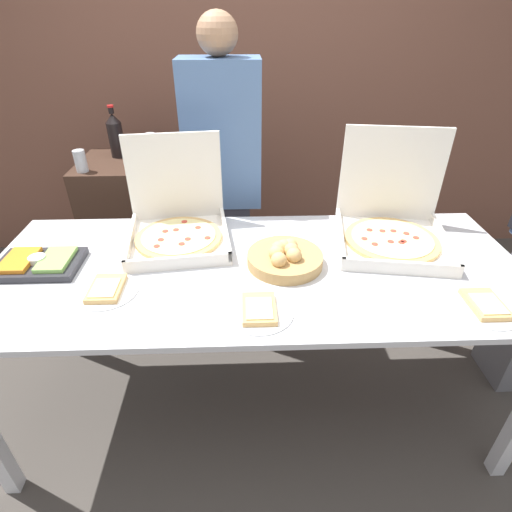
% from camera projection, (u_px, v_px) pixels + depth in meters
% --- Properties ---
extents(ground_plane, '(16.00, 16.00, 0.00)m').
position_uv_depth(ground_plane, '(256.00, 401.00, 2.14)').
color(ground_plane, '#423D38').
extents(brick_wall_behind, '(10.00, 0.06, 2.80)m').
position_uv_depth(brick_wall_behind, '(247.00, 71.00, 2.83)').
color(brick_wall_behind, brown).
rests_on(brick_wall_behind, ground_plane).
extents(buffet_table, '(2.25, 0.92, 0.87)m').
position_uv_depth(buffet_table, '(256.00, 284.00, 1.73)').
color(buffet_table, silver).
rests_on(buffet_table, ground_plane).
extents(pizza_box_near_left, '(0.50, 0.51, 0.44)m').
position_uv_depth(pizza_box_near_left, '(178.00, 222.00, 1.84)').
color(pizza_box_near_left, silver).
rests_on(pizza_box_near_left, buffet_table).
extents(pizza_box_near_right, '(0.55, 0.56, 0.47)m').
position_uv_depth(pizza_box_near_right, '(392.00, 223.00, 1.83)').
color(pizza_box_near_right, silver).
rests_on(pizza_box_near_right, buffet_table).
extents(paper_plate_front_center, '(0.25, 0.25, 0.03)m').
position_uv_depth(paper_plate_front_center, '(259.00, 310.00, 1.42)').
color(paper_plate_front_center, white).
rests_on(paper_plate_front_center, buffet_table).
extents(paper_plate_front_left, '(0.25, 0.25, 0.03)m').
position_uv_depth(paper_plate_front_left, '(485.00, 305.00, 1.44)').
color(paper_plate_front_left, white).
rests_on(paper_plate_front_left, buffet_table).
extents(paper_plate_front_right, '(0.24, 0.24, 0.03)m').
position_uv_depth(paper_plate_front_right, '(106.00, 289.00, 1.52)').
color(paper_plate_front_right, white).
rests_on(paper_plate_front_right, buffet_table).
extents(veggie_tray, '(0.34, 0.23, 0.05)m').
position_uv_depth(veggie_tray, '(39.00, 263.00, 1.65)').
color(veggie_tray, '#28282D').
rests_on(veggie_tray, buffet_table).
extents(bread_basket, '(0.32, 0.32, 0.10)m').
position_uv_depth(bread_basket, '(285.00, 257.00, 1.67)').
color(bread_basket, tan).
rests_on(bread_basket, buffet_table).
extents(sideboard_podium, '(0.58, 0.51, 0.99)m').
position_uv_depth(sideboard_podium, '(139.00, 232.00, 2.71)').
color(sideboard_podium, '#382319').
rests_on(sideboard_podium, ground_plane).
extents(soda_bottle, '(0.09, 0.09, 0.31)m').
position_uv_depth(soda_bottle, '(116.00, 135.00, 2.44)').
color(soda_bottle, black).
rests_on(soda_bottle, sideboard_podium).
extents(soda_can_silver, '(0.07, 0.07, 0.12)m').
position_uv_depth(soda_can_silver, '(81.00, 161.00, 2.25)').
color(soda_can_silver, silver).
rests_on(soda_can_silver, sideboard_podium).
extents(soda_can_colored, '(0.07, 0.07, 0.12)m').
position_uv_depth(soda_can_colored, '(151.00, 143.00, 2.54)').
color(soda_can_colored, red).
rests_on(soda_can_colored, sideboard_podium).
extents(person_guest_cap, '(0.40, 0.22, 1.78)m').
position_uv_depth(person_guest_cap, '(224.00, 188.00, 2.22)').
color(person_guest_cap, '#2D2D38').
rests_on(person_guest_cap, ground_plane).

